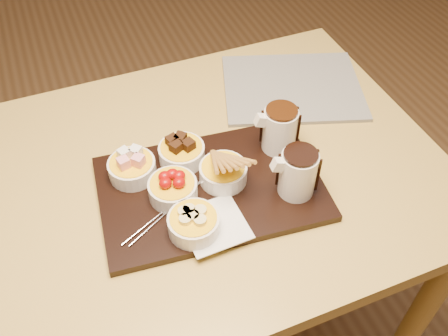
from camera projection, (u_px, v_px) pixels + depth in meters
name	position (u px, v px, depth m)	size (l,w,h in m)	color
ground	(189.00, 330.00, 1.63)	(5.00, 5.00, 0.00)	brown
dining_table	(174.00, 206.00, 1.15)	(1.20, 0.80, 0.75)	gold
serving_board	(211.00, 188.00, 1.05)	(0.46, 0.30, 0.02)	black
napkin	(214.00, 225.00, 0.97)	(0.12, 0.12, 0.00)	white
bowl_marshmallows	(132.00, 169.00, 1.05)	(0.10, 0.10, 0.04)	white
bowl_cake	(182.00, 153.00, 1.08)	(0.10, 0.10, 0.04)	white
bowl_strawberries	(173.00, 190.00, 1.01)	(0.10, 0.10, 0.04)	white
bowl_biscotti	(223.00, 173.00, 1.04)	(0.10, 0.10, 0.04)	white
bowl_bananas	(194.00, 224.00, 0.95)	(0.10, 0.10, 0.04)	white
pitcher_dark_chocolate	(298.00, 173.00, 0.99)	(0.07, 0.07, 0.10)	silver
pitcher_milk_chocolate	(280.00, 130.00, 1.08)	(0.07, 0.07, 0.10)	silver
fondue_skewers	(171.00, 205.00, 1.00)	(0.26, 0.03, 0.01)	silver
newspaper	(292.00, 87.00, 1.28)	(0.35, 0.28, 0.01)	beige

